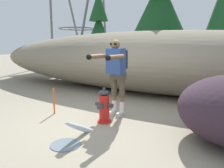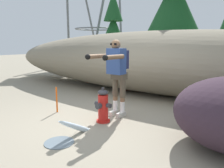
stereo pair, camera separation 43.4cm
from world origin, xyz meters
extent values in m
cube|color=gray|center=(0.00, 0.00, -0.02)|extent=(56.00, 56.00, 0.04)
ellipsoid|color=gray|center=(0.00, 3.31, 1.00)|extent=(13.80, 3.20, 2.01)
cylinder|color=red|center=(0.10, 0.02, 0.02)|extent=(0.28, 0.28, 0.04)
cylinder|color=red|center=(0.10, 0.02, 0.31)|extent=(0.21, 0.21, 0.53)
ellipsoid|color=#333338|center=(0.10, 0.02, 0.62)|extent=(0.22, 0.22, 0.10)
cylinder|color=#333338|center=(0.10, 0.02, 0.70)|extent=(0.06, 0.06, 0.05)
cylinder|color=#333338|center=(-0.04, 0.02, 0.37)|extent=(0.09, 0.09, 0.09)
cylinder|color=#333338|center=(0.25, 0.02, 0.37)|extent=(0.09, 0.09, 0.09)
cylinder|color=#333338|center=(0.10, -0.13, 0.37)|extent=(0.11, 0.09, 0.11)
ellipsoid|color=silver|center=(0.10, -0.65, 0.08)|extent=(0.10, 1.09, 0.67)
cylinder|color=slate|center=(0.10, -1.17, 0.01)|extent=(0.48, 0.48, 0.01)
cube|color=beige|center=(0.23, 0.51, 0.04)|extent=(0.11, 0.26, 0.09)
cylinder|color=white|center=(0.23, 0.57, 0.21)|extent=(0.10, 0.10, 0.24)
cylinder|color=brown|center=(0.23, 0.57, 0.38)|extent=(0.10, 0.10, 0.09)
cylinder|color=brown|center=(0.23, 0.57, 0.64)|extent=(0.13, 0.13, 0.42)
cube|color=beige|center=(0.03, 0.52, 0.04)|extent=(0.11, 0.26, 0.09)
cylinder|color=white|center=(0.03, 0.58, 0.21)|extent=(0.10, 0.10, 0.24)
cylinder|color=brown|center=(0.03, 0.58, 0.38)|extent=(0.10, 0.10, 0.09)
cylinder|color=brown|center=(0.03, 0.58, 0.64)|extent=(0.13, 0.13, 0.42)
cube|color=brown|center=(0.13, 0.57, 0.90)|extent=(0.33, 0.22, 0.16)
cube|color=#2D4784|center=(0.13, 0.47, 1.22)|extent=(0.37, 0.26, 0.55)
cube|color=#23284C|center=(0.14, 0.67, 1.25)|extent=(0.29, 0.17, 0.40)
sphere|color=brown|center=(0.13, 0.45, 1.57)|extent=(0.20, 0.20, 0.20)
cube|color=black|center=(0.12, 0.36, 1.58)|extent=(0.15, 0.03, 0.04)
cylinder|color=brown|center=(0.33, 0.09, 1.33)|extent=(0.12, 0.58, 0.09)
sphere|color=black|center=(0.31, -0.18, 1.33)|extent=(0.11, 0.11, 0.11)
cylinder|color=brown|center=(-0.11, 0.11, 1.33)|extent=(0.12, 0.58, 0.09)
sphere|color=black|center=(-0.13, -0.16, 1.33)|extent=(0.11, 0.11, 0.11)
cylinder|color=#47331E|center=(-5.16, 8.13, 0.59)|extent=(0.22, 0.22, 1.18)
cone|color=#194C23|center=(-5.16, 8.13, 2.25)|extent=(1.83, 1.83, 2.15)
cone|color=#194C23|center=(-5.16, 8.13, 3.87)|extent=(1.19, 1.19, 1.80)
cylinder|color=#47331E|center=(-1.08, 7.26, 0.83)|extent=(0.35, 0.35, 1.66)
cone|color=#194C23|center=(-1.08, 7.26, 3.19)|extent=(2.94, 2.94, 3.04)
cylinder|color=slate|center=(-6.45, 11.07, 2.68)|extent=(1.00, 1.00, 5.39)
cylinder|color=slate|center=(-9.23, 11.07, 2.68)|extent=(1.00, 1.00, 5.39)
cylinder|color=slate|center=(-6.45, 8.29, 2.68)|extent=(1.00, 1.00, 5.39)
cylinder|color=slate|center=(-9.23, 8.29, 2.68)|extent=(1.00, 1.00, 5.39)
torus|color=slate|center=(-7.84, 9.68, 2.68)|extent=(2.99, 2.99, 0.10)
cylinder|color=#E55914|center=(-1.18, -0.07, 0.30)|extent=(0.04, 0.04, 0.60)
camera|label=1|loc=(2.33, -3.66, 1.59)|focal=35.16mm
camera|label=2|loc=(2.70, -3.43, 1.59)|focal=35.16mm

